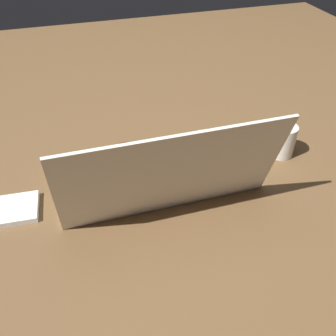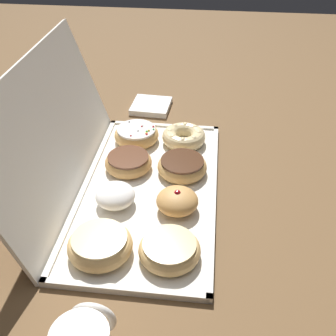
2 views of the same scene
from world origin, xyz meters
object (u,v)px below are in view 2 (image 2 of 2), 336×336
(jelly_filled_donut_1, at_px, (177,201))
(chocolate_frosted_donut_6, at_px, (128,162))
(donut_box, at_px, (149,190))
(glazed_ring_donut_4, at_px, (100,245))
(sprinkle_donut_7, at_px, (137,134))
(chocolate_frosted_donut_2, at_px, (182,166))
(napkin_stack, at_px, (151,106))
(glazed_ring_donut_0, at_px, (170,249))
(powdered_filled_donut_5, at_px, (115,196))
(cruller_donut_3, at_px, (184,136))

(jelly_filled_donut_1, bearing_deg, chocolate_frosted_donut_6, 44.34)
(donut_box, distance_m, glazed_ring_donut_4, 0.21)
(sprinkle_donut_7, bearing_deg, chocolate_frosted_donut_2, -133.70)
(jelly_filled_donut_1, xyz_separation_m, napkin_stack, (0.46, 0.13, -0.03))
(chocolate_frosted_donut_2, relative_size, napkin_stack, 1.04)
(glazed_ring_donut_0, distance_m, jelly_filled_donut_1, 0.13)
(powdered_filled_donut_5, bearing_deg, jelly_filled_donut_1, -91.50)
(glazed_ring_donut_4, distance_m, powdered_filled_donut_5, 0.14)
(cruller_donut_3, xyz_separation_m, powdered_filled_donut_5, (-0.26, 0.13, 0.00))
(glazed_ring_donut_0, relative_size, powdered_filled_donut_5, 1.36)
(chocolate_frosted_donut_6, bearing_deg, napkin_stack, -1.04)
(glazed_ring_donut_4, bearing_deg, chocolate_frosted_donut_6, -0.07)
(glazed_ring_donut_0, xyz_separation_m, chocolate_frosted_donut_6, (0.27, 0.13, -0.00))
(chocolate_frosted_donut_2, height_order, cruller_donut_3, cruller_donut_3)
(glazed_ring_donut_4, height_order, powdered_filled_donut_5, powdered_filled_donut_5)
(chocolate_frosted_donut_2, distance_m, sprinkle_donut_7, 0.18)
(chocolate_frosted_donut_6, bearing_deg, powdered_filled_donut_5, 178.77)
(jelly_filled_donut_1, bearing_deg, donut_box, 47.85)
(powdered_filled_donut_5, bearing_deg, napkin_stack, -1.09)
(powdered_filled_donut_5, xyz_separation_m, chocolate_frosted_donut_6, (0.13, -0.00, -0.00))
(sprinkle_donut_7, bearing_deg, cruller_donut_3, -88.42)
(chocolate_frosted_donut_2, bearing_deg, donut_box, 134.48)
(powdered_filled_donut_5, height_order, chocolate_frosted_donut_6, powdered_filled_donut_5)
(glazed_ring_donut_4, bearing_deg, powdered_filled_donut_5, 0.99)
(chocolate_frosted_donut_2, bearing_deg, napkin_stack, 20.63)
(powdered_filled_donut_5, relative_size, sprinkle_donut_7, 0.73)
(chocolate_frosted_donut_2, bearing_deg, sprinkle_donut_7, 46.30)
(sprinkle_donut_7, bearing_deg, glazed_ring_donut_0, -161.33)
(glazed_ring_donut_0, relative_size, chocolate_frosted_donut_6, 1.03)
(glazed_ring_donut_0, height_order, chocolate_frosted_donut_6, same)
(glazed_ring_donut_4, height_order, napkin_stack, glazed_ring_donut_4)
(donut_box, height_order, powdered_filled_donut_5, powdered_filled_donut_5)
(cruller_donut_3, bearing_deg, jelly_filled_donut_1, -178.25)
(powdered_filled_donut_5, bearing_deg, glazed_ring_donut_4, -179.01)
(donut_box, relative_size, powdered_filled_donut_5, 6.66)
(jelly_filled_donut_1, height_order, chocolate_frosted_donut_2, jelly_filled_donut_1)
(jelly_filled_donut_1, height_order, powdered_filled_donut_5, jelly_filled_donut_1)
(jelly_filled_donut_1, distance_m, cruller_donut_3, 0.26)
(glazed_ring_donut_4, height_order, chocolate_frosted_donut_6, glazed_ring_donut_4)
(glazed_ring_donut_4, distance_m, chocolate_frosted_donut_6, 0.27)
(jelly_filled_donut_1, distance_m, sprinkle_donut_7, 0.29)
(donut_box, bearing_deg, cruller_donut_3, -17.50)
(chocolate_frosted_donut_2, bearing_deg, cruller_donut_3, 3.05)
(glazed_ring_donut_0, distance_m, powdered_filled_donut_5, 0.19)
(glazed_ring_donut_4, xyz_separation_m, chocolate_frosted_donut_6, (0.27, -0.00, -0.00))
(sprinkle_donut_7, relative_size, napkin_stack, 1.04)
(chocolate_frosted_donut_2, xyz_separation_m, sprinkle_donut_7, (0.13, 0.13, 0.00))
(cruller_donut_3, bearing_deg, sprinkle_donut_7, 91.58)
(cruller_donut_3, height_order, glazed_ring_donut_4, same)
(glazed_ring_donut_4, xyz_separation_m, napkin_stack, (0.60, -0.01, -0.02))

